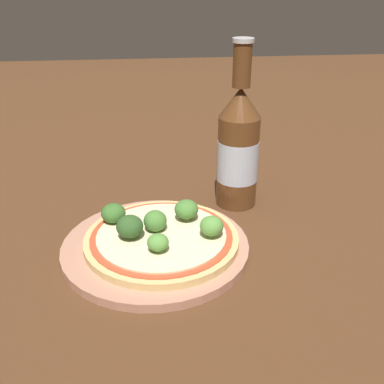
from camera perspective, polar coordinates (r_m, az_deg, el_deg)
ground_plane at (r=0.62m, az=-5.84°, el=-7.47°), size 3.00×3.00×0.00m
plate at (r=0.61m, az=-5.03°, el=-7.07°), size 0.25×0.25×0.01m
pizza at (r=0.61m, az=-4.27°, el=-5.93°), size 0.21×0.21×0.01m
broccoli_floret_0 at (r=0.56m, az=-4.78°, el=-6.43°), size 0.03×0.03×0.02m
broccoli_floret_1 at (r=0.60m, az=-5.10°, el=-3.69°), size 0.03×0.03×0.03m
broccoli_floret_2 at (r=0.63m, az=-10.33°, el=-2.68°), size 0.03×0.03×0.03m
broccoli_floret_3 at (r=0.62m, az=-1.10°, el=-2.22°), size 0.03×0.03×0.03m
broccoli_floret_4 at (r=0.59m, az=-8.32°, el=-4.38°), size 0.04×0.04×0.03m
broccoli_floret_5 at (r=0.59m, az=2.10°, el=-4.36°), size 0.03×0.03×0.03m
beer_bottle at (r=0.70m, az=5.55°, el=5.62°), size 0.06×0.06×0.26m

